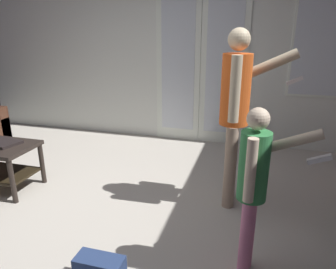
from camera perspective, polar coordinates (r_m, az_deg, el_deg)
The scene contains 5 objects.
ground_plane at distance 3.02m, azimuth -15.11°, elevation -14.46°, with size 6.04×4.78×0.02m, color #B8B0A4.
wall_back_with_doors at distance 4.68m, azimuth -0.29°, elevation 15.81°, with size 6.04×0.09×2.83m.
person_adult at distance 2.84m, azimuth 12.45°, elevation 5.44°, with size 0.69×0.46×1.63m.
person_child at distance 2.05m, azimuth 15.60°, elevation -8.04°, with size 0.55×0.32×1.18m.
laptop_closed at distance 3.62m, azimuth -27.90°, elevation -1.34°, with size 0.31×0.24×0.03m, color black.
Camera 1 is at (1.39, -2.14, 1.60)m, focal length 33.19 mm.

